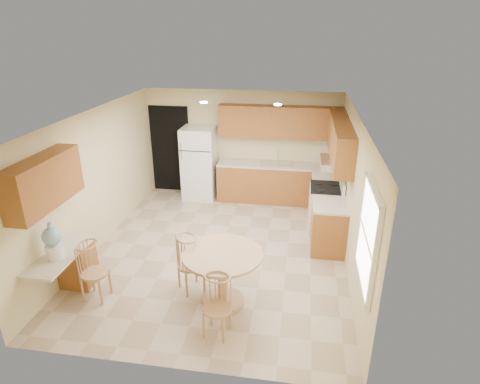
% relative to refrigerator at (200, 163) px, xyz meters
% --- Properties ---
extents(floor, '(5.50, 5.50, 0.00)m').
position_rel_refrigerator_xyz_m(floor, '(0.95, -2.40, -0.85)').
color(floor, tan).
rests_on(floor, ground).
extents(ceiling, '(4.50, 5.50, 0.02)m').
position_rel_refrigerator_xyz_m(ceiling, '(0.95, -2.40, 1.65)').
color(ceiling, white).
rests_on(ceiling, wall_back).
extents(wall_back, '(4.50, 0.02, 2.50)m').
position_rel_refrigerator_xyz_m(wall_back, '(0.95, 0.35, 0.40)').
color(wall_back, '#CDBF8A').
rests_on(wall_back, floor).
extents(wall_front, '(4.50, 0.02, 2.50)m').
position_rel_refrigerator_xyz_m(wall_front, '(0.95, -5.15, 0.40)').
color(wall_front, '#CDBF8A').
rests_on(wall_front, floor).
extents(wall_left, '(0.02, 5.50, 2.50)m').
position_rel_refrigerator_xyz_m(wall_left, '(-1.30, -2.40, 0.40)').
color(wall_left, '#CDBF8A').
rests_on(wall_left, floor).
extents(wall_right, '(0.02, 5.50, 2.50)m').
position_rel_refrigerator_xyz_m(wall_right, '(3.20, -2.40, 0.40)').
color(wall_right, '#CDBF8A').
rests_on(wall_right, floor).
extents(doorway, '(0.90, 0.02, 2.10)m').
position_rel_refrigerator_xyz_m(doorway, '(-0.80, 0.34, 0.20)').
color(doorway, black).
rests_on(doorway, floor).
extents(base_cab_back, '(2.75, 0.60, 0.87)m').
position_rel_refrigerator_xyz_m(base_cab_back, '(1.83, 0.05, -0.41)').
color(base_cab_back, '#9F5E28').
rests_on(base_cab_back, floor).
extents(counter_back, '(2.75, 0.63, 0.04)m').
position_rel_refrigerator_xyz_m(counter_back, '(1.83, 0.05, 0.04)').
color(counter_back, beige).
rests_on(counter_back, base_cab_back).
extents(base_cab_right_a, '(0.60, 0.59, 0.87)m').
position_rel_refrigerator_xyz_m(base_cab_right_a, '(2.90, -0.54, -0.41)').
color(base_cab_right_a, '#9F5E28').
rests_on(base_cab_right_a, floor).
extents(counter_right_a, '(0.63, 0.59, 0.04)m').
position_rel_refrigerator_xyz_m(counter_right_a, '(2.90, -0.54, 0.04)').
color(counter_right_a, beige).
rests_on(counter_right_a, base_cab_right_a).
extents(base_cab_right_b, '(0.60, 0.80, 0.87)m').
position_rel_refrigerator_xyz_m(base_cab_right_b, '(2.90, -2.00, -0.41)').
color(base_cab_right_b, '#9F5E28').
rests_on(base_cab_right_b, floor).
extents(counter_right_b, '(0.63, 0.80, 0.04)m').
position_rel_refrigerator_xyz_m(counter_right_b, '(2.90, -2.00, 0.04)').
color(counter_right_b, beige).
rests_on(counter_right_b, base_cab_right_b).
extents(upper_cab_back, '(2.75, 0.33, 0.70)m').
position_rel_refrigerator_xyz_m(upper_cab_back, '(1.83, 0.19, 1.00)').
color(upper_cab_back, '#9F5E28').
rests_on(upper_cab_back, wall_back).
extents(upper_cab_right, '(0.33, 2.42, 0.70)m').
position_rel_refrigerator_xyz_m(upper_cab_right, '(3.04, -1.19, 1.00)').
color(upper_cab_right, '#9F5E28').
rests_on(upper_cab_right, wall_right).
extents(upper_cab_left, '(0.33, 1.40, 0.70)m').
position_rel_refrigerator_xyz_m(upper_cab_left, '(-1.13, -4.00, 1.00)').
color(upper_cab_left, '#9F5E28').
rests_on(upper_cab_left, wall_left).
extents(sink, '(0.78, 0.44, 0.01)m').
position_rel_refrigerator_xyz_m(sink, '(1.80, 0.05, 0.06)').
color(sink, silver).
rests_on(sink, counter_back).
extents(range_hood, '(0.50, 0.76, 0.14)m').
position_rel_refrigerator_xyz_m(range_hood, '(2.95, -1.22, 0.57)').
color(range_hood, silver).
rests_on(range_hood, upper_cab_right).
extents(desk_pedestal, '(0.48, 0.42, 0.72)m').
position_rel_refrigerator_xyz_m(desk_pedestal, '(-1.05, -3.72, -0.49)').
color(desk_pedestal, '#9F5E28').
rests_on(desk_pedestal, floor).
extents(desk_top, '(0.50, 1.20, 0.04)m').
position_rel_refrigerator_xyz_m(desk_top, '(-1.05, -4.10, -0.10)').
color(desk_top, beige).
rests_on(desk_top, desk_pedestal).
extents(window, '(0.06, 1.12, 1.30)m').
position_rel_refrigerator_xyz_m(window, '(3.18, -4.25, 0.65)').
color(window, white).
rests_on(window, wall_right).
extents(can_light_a, '(0.14, 0.14, 0.02)m').
position_rel_refrigerator_xyz_m(can_light_a, '(0.45, -1.20, 1.64)').
color(can_light_a, white).
rests_on(can_light_a, ceiling).
extents(can_light_b, '(0.14, 0.14, 0.02)m').
position_rel_refrigerator_xyz_m(can_light_b, '(1.85, -1.20, 1.64)').
color(can_light_b, white).
rests_on(can_light_b, ceiling).
extents(refrigerator, '(0.75, 0.73, 1.70)m').
position_rel_refrigerator_xyz_m(refrigerator, '(0.00, 0.00, 0.00)').
color(refrigerator, white).
rests_on(refrigerator, floor).
extents(stove, '(0.65, 0.76, 1.09)m').
position_rel_refrigerator_xyz_m(stove, '(2.88, -1.22, -0.38)').
color(stove, white).
rests_on(stove, floor).
extents(dining_table, '(1.16, 1.16, 0.86)m').
position_rel_refrigerator_xyz_m(dining_table, '(1.31, -3.84, -0.29)').
color(dining_table, tan).
rests_on(dining_table, floor).
extents(chair_table_a, '(0.41, 0.51, 0.93)m').
position_rel_refrigerator_xyz_m(chair_table_a, '(0.76, -3.67, -0.28)').
color(chair_table_a, tan).
rests_on(chair_table_a, floor).
extents(chair_table_b, '(0.39, 0.39, 0.87)m').
position_rel_refrigerator_xyz_m(chair_table_b, '(1.36, -4.57, -0.31)').
color(chair_table_b, tan).
rests_on(chair_table_b, floor).
extents(chair_desk, '(0.41, 0.52, 0.92)m').
position_rel_refrigerator_xyz_m(chair_desk, '(-0.60, -4.10, -0.29)').
color(chair_desk, tan).
rests_on(chair_desk, floor).
extents(water_crock, '(0.27, 0.27, 0.55)m').
position_rel_refrigerator_xyz_m(water_crock, '(-1.05, -4.18, 0.17)').
color(water_crock, white).
rests_on(water_crock, desk_top).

